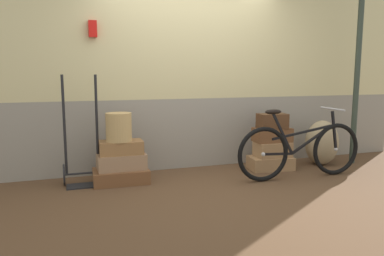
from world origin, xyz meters
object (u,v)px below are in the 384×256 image
object	(u,v)px
suitcase_1	(121,161)
suitcase_4	(273,149)
suitcase_3	(270,163)
suitcase_6	(272,121)
suitcase_5	(272,135)
suitcase_2	(121,147)
wicker_basket	(119,127)
suitcase_0	(121,176)
burlap_sack	(322,143)
bicycle	(300,150)
luggage_trolley	(82,159)

from	to	relation	value
suitcase_1	suitcase_4	bearing A→B (deg)	-1.76
suitcase_3	suitcase_6	bearing A→B (deg)	-59.81
suitcase_5	suitcase_6	world-z (taller)	suitcase_6
suitcase_2	suitcase_5	bearing A→B (deg)	1.94
suitcase_4	wicker_basket	bearing A→B (deg)	-179.74
suitcase_0	wicker_basket	distance (m)	0.60
suitcase_1	burlap_sack	size ratio (longest dim) A/B	0.89
burlap_sack	bicycle	bearing A→B (deg)	-144.60
suitcase_1	suitcase_0	bearing A→B (deg)	-127.59
suitcase_2	bicycle	distance (m)	2.24
luggage_trolley	suitcase_0	bearing A→B (deg)	-9.26
suitcase_0	suitcase_5	xyz separation A→B (m)	(2.10, 0.02, 0.40)
suitcase_1	suitcase_4	xyz separation A→B (m)	(2.08, -0.03, 0.02)
suitcase_2	luggage_trolley	distance (m)	0.47
bicycle	wicker_basket	bearing A→B (deg)	166.51
suitcase_1	bicycle	distance (m)	2.24
suitcase_1	suitcase_5	world-z (taller)	suitcase_5
suitcase_5	burlap_sack	size ratio (longest dim) A/B	0.78
wicker_basket	suitcase_0	bearing A→B (deg)	-59.69
burlap_sack	bicycle	world-z (taller)	bicycle
suitcase_2	suitcase_5	xyz separation A→B (m)	(2.08, -0.00, 0.05)
suitcase_5	luggage_trolley	world-z (taller)	luggage_trolley
suitcase_2	luggage_trolley	world-z (taller)	luggage_trolley
suitcase_4	bicycle	distance (m)	0.52
suitcase_0	burlap_sack	size ratio (longest dim) A/B	1.02
suitcase_5	bicycle	xyz separation A→B (m)	(0.09, -0.53, -0.12)
suitcase_5	burlap_sack	world-z (taller)	burlap_sack
suitcase_3	luggage_trolley	distance (m)	2.52
burlap_sack	suitcase_2	bearing A→B (deg)	179.45
suitcase_3	bicycle	distance (m)	0.59
wicker_basket	luggage_trolley	xyz separation A→B (m)	(-0.43, 0.06, -0.37)
suitcase_3	luggage_trolley	size ratio (longest dim) A/B	0.45
suitcase_6	suitcase_1	bearing A→B (deg)	-176.77
suitcase_5	suitcase_0	bearing A→B (deg)	-176.10
suitcase_0	suitcase_1	distance (m)	0.18
wicker_basket	bicycle	bearing A→B (deg)	-13.49
suitcase_4	bicycle	world-z (taller)	bicycle
suitcase_6	wicker_basket	bearing A→B (deg)	-176.63
suitcase_4	suitcase_6	world-z (taller)	suitcase_6
suitcase_6	suitcase_3	bearing A→B (deg)	117.52
suitcase_1	burlap_sack	distance (m)	2.90
suitcase_1	luggage_trolley	size ratio (longest dim) A/B	0.44
suitcase_0	suitcase_5	distance (m)	2.13
suitcase_1	suitcase_3	xyz separation A→B (m)	(2.05, -0.02, -0.17)
luggage_trolley	bicycle	world-z (taller)	luggage_trolley
suitcase_2	bicycle	size ratio (longest dim) A/B	0.30
bicycle	suitcase_4	bearing A→B (deg)	101.36
suitcase_0	suitcase_3	xyz separation A→B (m)	(2.07, -0.01, 0.01)
suitcase_4	wicker_basket	distance (m)	2.14
suitcase_5	suitcase_2	bearing A→B (deg)	-176.76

